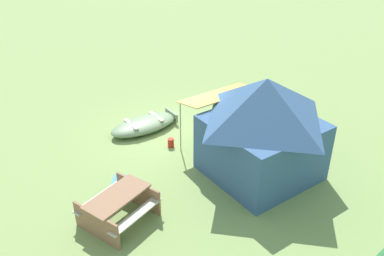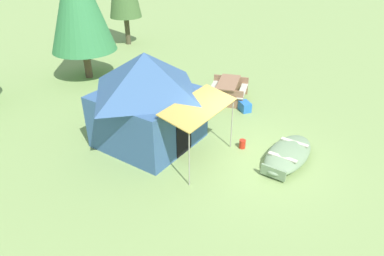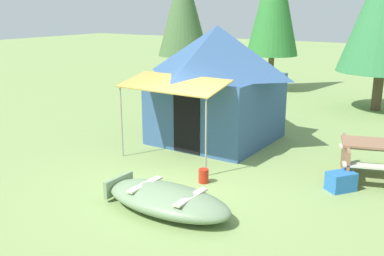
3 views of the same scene
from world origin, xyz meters
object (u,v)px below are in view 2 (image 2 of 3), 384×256
cooler_box (245,106)px  picnic_table (228,88)px  canvas_cabin_tent (147,98)px  pine_tree_far_center (78,0)px  fuel_can (242,144)px  beached_rowboat (288,154)px

cooler_box → picnic_table: bearing=61.3°
canvas_cabin_tent → cooler_box: (3.78, -1.71, -1.40)m
canvas_cabin_tent → pine_tree_far_center: 7.15m
picnic_table → fuel_can: 3.78m
fuel_can → pine_tree_far_center: 9.77m
picnic_table → pine_tree_far_center: (-1.35, 6.82, 3.08)m
cooler_box → beached_rowboat: bearing=-132.8°
picnic_table → fuel_can: (-3.08, -2.16, -0.35)m
picnic_table → fuel_can: picnic_table is taller
cooler_box → fuel_can: bearing=-156.3°
beached_rowboat → pine_tree_far_center: size_ratio=0.44×
cooler_box → fuel_can: 2.73m
canvas_cabin_tent → pine_tree_far_center: pine_tree_far_center is taller
beached_rowboat → canvas_cabin_tent: size_ratio=0.62×
canvas_cabin_tent → pine_tree_far_center: (3.01, 6.17, 1.99)m
beached_rowboat → cooler_box: 3.52m
cooler_box → fuel_can: (-2.50, -1.10, -0.04)m
canvas_cabin_tent → cooler_box: size_ratio=7.75×
fuel_can → canvas_cabin_tent: bearing=114.4°
beached_rowboat → picnic_table: (2.97, 3.64, 0.27)m
fuel_can → pine_tree_far_center: bearing=79.1°
fuel_can → pine_tree_far_center: (1.73, 8.99, 3.44)m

